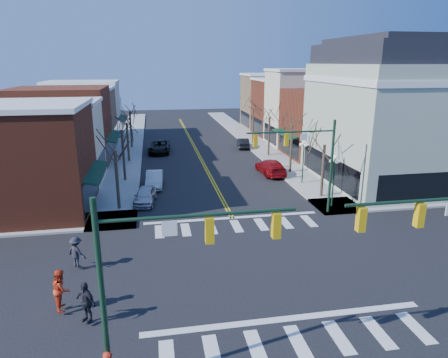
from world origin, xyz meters
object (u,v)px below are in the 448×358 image
car_left_near (145,196)px  car_right_near (271,167)px  pedestrian_dark_a (86,302)px  car_right_mid (269,165)px  car_left_mid (154,179)px  pedestrian_red_b (61,289)px  victorian_corner (393,113)px  lamppost_midblock (304,154)px  pedestrian_dark_b (77,252)px  lamppost_corner (334,172)px  car_left_far (159,147)px  car_right_far (243,143)px

car_left_near → car_right_near: 14.38m
car_left_near → pedestrian_dark_a: bearing=-90.6°
car_left_near → car_right_mid: (12.80, 7.79, 0.03)m
car_left_mid → pedestrian_red_b: bearing=-100.2°
victorian_corner → pedestrian_dark_a: victorian_corner is taller
lamppost_midblock → car_right_mid: bearing=109.7°
car_left_near → pedestrian_dark_b: bearing=-101.1°
victorian_corner → pedestrian_dark_a: size_ratio=7.49×
victorian_corner → car_left_mid: bearing=174.1°
lamppost_corner → car_left_far: 26.44m
car_left_far → lamppost_corner: bearing=-56.0°
car_right_far → pedestrian_dark_b: bearing=68.8°
car_left_mid → pedestrian_dark_a: 20.39m
car_right_mid → victorian_corner: bearing=149.3°
car_right_near → pedestrian_dark_a: pedestrian_dark_a is taller
car_left_near → car_right_far: car_right_far is taller
pedestrian_dark_a → car_left_far: bearing=123.9°
car_left_mid → car_right_mid: bearing=18.0°
car_left_far → car_right_near: (11.09, -12.44, -0.02)m
pedestrian_red_b → pedestrian_dark_a: (1.25, -1.19, -0.03)m
car_left_mid → lamppost_midblock: bearing=-4.5°
car_right_mid → pedestrian_dark_a: bearing=55.0°
car_right_mid → pedestrian_dark_b: pedestrian_dark_b is taller
lamppost_midblock → car_left_far: 21.06m
car_right_far → pedestrian_dark_b: size_ratio=2.26×
car_right_mid → car_right_far: (0.00, 12.35, -0.02)m
car_right_mid → pedestrian_dark_b: size_ratio=2.27×
victorian_corner → car_left_mid: 23.00m
lamppost_midblock → car_right_far: (-1.80, 17.37, -2.29)m
car_left_mid → car_right_far: (12.00, 15.59, -0.03)m
lamppost_midblock → pedestrian_red_b: size_ratio=2.20×
car_left_far → pedestrian_red_b: pedestrian_red_b is taller
lamppost_midblock → pedestrian_dark_a: bearing=-132.7°
lamppost_midblock → lamppost_corner: bearing=-90.0°
lamppost_corner → pedestrian_dark_a: (-16.95, -11.86, -1.86)m
victorian_corner → car_left_far: size_ratio=2.55×
car_left_near → pedestrian_red_b: 14.85m
lamppost_corner → car_right_far: bearing=94.3°
victorian_corner → car_right_mid: victorian_corner is taller
lamppost_corner → car_left_far: lamppost_corner is taller
car_left_mid → pedestrian_dark_b: 15.61m
lamppost_midblock → pedestrian_dark_a: (-16.95, -18.36, -1.86)m
car_right_far → car_right_near: bearing=96.6°
lamppost_corner → car_left_far: size_ratio=0.78×
car_left_mid → car_left_near: bearing=-97.2°
car_right_near → car_right_mid: car_right_near is taller
pedestrian_dark_a → car_left_mid: bearing=121.4°
car_left_near → car_right_mid: car_right_mid is taller
car_left_mid → pedestrian_dark_a: size_ratio=2.25×
victorian_corner → pedestrian_dark_a: bearing=-144.7°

